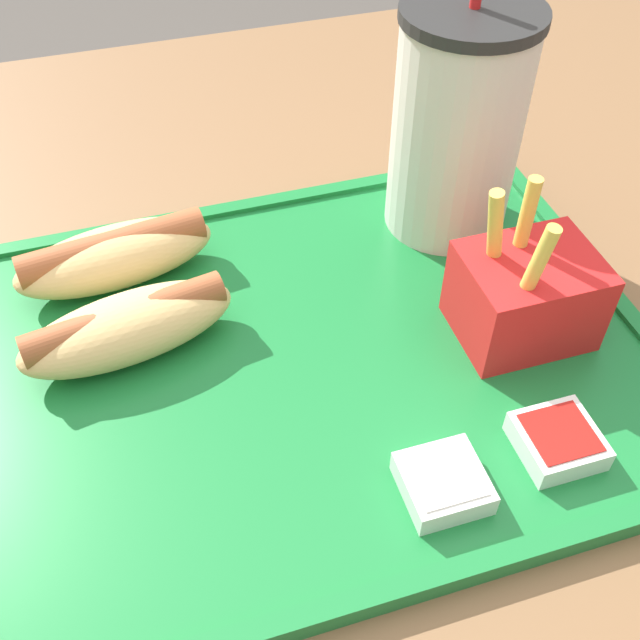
{
  "coord_description": "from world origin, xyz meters",
  "views": [
    {
      "loc": [
        -0.06,
        -0.33,
        1.1
      ],
      "look_at": [
        0.03,
        -0.02,
        0.77
      ],
      "focal_mm": 42.0,
      "sensor_mm": 36.0,
      "label": 1
    }
  ],
  "objects": [
    {
      "name": "dining_table",
      "position": [
        0.0,
        0.0,
        0.37
      ],
      "size": [
        1.12,
        0.92,
        0.73
      ],
      "color": "brown",
      "rests_on": "ground_plane"
    },
    {
      "name": "food_tray",
      "position": [
        0.03,
        -0.02,
        0.74
      ],
      "size": [
        0.43,
        0.33,
        0.01
      ],
      "color": "#197233",
      "rests_on": "dining_table"
    },
    {
      "name": "soda_cup",
      "position": [
        0.16,
        0.08,
        0.82
      ],
      "size": [
        0.09,
        0.09,
        0.2
      ],
      "color": "silver",
      "rests_on": "food_tray"
    },
    {
      "name": "hot_dog_far",
      "position": [
        -0.08,
        0.09,
        0.76
      ],
      "size": [
        0.14,
        0.07,
        0.04
      ],
      "color": "#DBB270",
      "rests_on": "food_tray"
    },
    {
      "name": "hot_dog_near",
      "position": [
        -0.08,
        0.01,
        0.76
      ],
      "size": [
        0.14,
        0.07,
        0.04
      ],
      "color": "#DBB270",
      "rests_on": "food_tray"
    },
    {
      "name": "fries_carton",
      "position": [
        0.16,
        -0.04,
        0.77
      ],
      "size": [
        0.08,
        0.07,
        0.11
      ],
      "color": "red",
      "rests_on": "food_tray"
    },
    {
      "name": "sauce_cup_mayo",
      "position": [
        0.07,
        -0.14,
        0.75
      ],
      "size": [
        0.04,
        0.04,
        0.02
      ],
      "color": "silver",
      "rests_on": "food_tray"
    },
    {
      "name": "sauce_cup_ketchup",
      "position": [
        0.14,
        -0.13,
        0.75
      ],
      "size": [
        0.04,
        0.04,
        0.02
      ],
      "color": "silver",
      "rests_on": "food_tray"
    }
  ]
}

